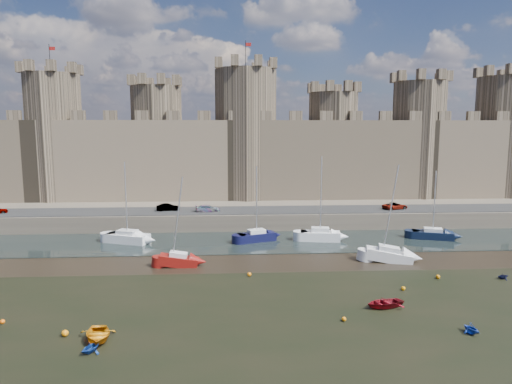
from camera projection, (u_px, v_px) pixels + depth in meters
ground at (243, 316)px, 37.15m from camera, size 160.00×160.00×0.00m
seaweed_patch at (245, 352)px, 31.21m from camera, size 70.00×34.00×0.01m
water_channel at (237, 242)px, 60.86m from camera, size 160.00×12.00×0.08m
quay at (235, 194)px, 96.28m from camera, size 160.00×60.00×2.50m
road at (236, 210)px, 70.40m from camera, size 160.00×7.00×0.10m
castle at (231, 147)px, 82.93m from camera, size 108.50×11.00×29.00m
car_1 at (168, 207)px, 69.96m from camera, size 3.64×1.77×1.15m
car_2 at (208, 209)px, 69.21m from camera, size 3.81×1.89×1.07m
car_3 at (395, 206)px, 71.30m from camera, size 4.34×2.94×1.11m
sailboat_0 at (127, 237)px, 60.42m from camera, size 6.17×4.09×10.77m
sailboat_1 at (257, 236)px, 61.26m from camera, size 5.43×3.60×10.13m
sailboat_2 at (320, 235)px, 61.54m from camera, size 5.54×2.90×11.38m
sailboat_3 at (433, 234)px, 62.60m from camera, size 5.73×3.68×9.38m
sailboat_4 at (179, 260)px, 50.41m from camera, size 4.30×1.71×10.00m
sailboat_5 at (389, 255)px, 52.23m from camera, size 5.51×3.18×11.18m
dinghy_0 at (98, 336)px, 32.70m from camera, size 3.24×4.02×0.74m
dinghy_1 at (91, 348)px, 30.94m from camera, size 1.94×1.98×0.79m
dinghy_4 at (384, 303)px, 38.88m from camera, size 3.98×3.35×0.71m
dinghy_5 at (471, 328)px, 33.90m from camera, size 1.62×1.78×0.80m
dinghy_7 at (503, 276)px, 46.07m from camera, size 1.27×1.12×0.62m
buoy_0 at (3, 322)px, 35.61m from camera, size 0.38×0.38×0.38m
buoy_1 at (249, 274)px, 47.01m from camera, size 0.44×0.44×0.44m
buoy_2 at (344, 319)px, 36.08m from camera, size 0.38×0.38×0.38m
buoy_3 at (438, 277)px, 46.23m from camera, size 0.44×0.44×0.44m
buoy_4 at (65, 333)px, 33.46m from camera, size 0.50×0.50×0.50m
buoy_5 at (403, 288)px, 42.93m from camera, size 0.41×0.41×0.41m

